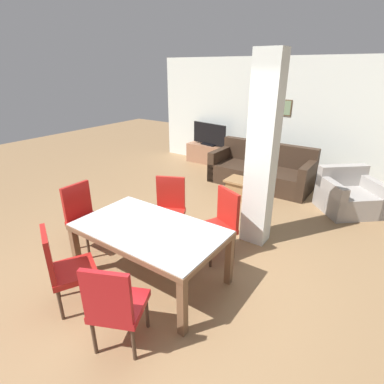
# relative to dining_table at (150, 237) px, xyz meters

# --- Properties ---
(ground_plane) EXTENTS (18.00, 18.00, 0.00)m
(ground_plane) POSITION_rel_dining_table_xyz_m (0.00, 0.00, -0.59)
(ground_plane) COLOR #8F6D49
(back_wall) EXTENTS (7.20, 0.09, 2.70)m
(back_wall) POSITION_rel_dining_table_xyz_m (-0.00, 4.84, 0.76)
(back_wall) COLOR silver
(back_wall) RESTS_ON ground_plane
(divider_pillar) EXTENTS (0.37, 0.30, 2.70)m
(divider_pillar) POSITION_rel_dining_table_xyz_m (0.68, 1.61, 0.76)
(divider_pillar) COLOR silver
(divider_pillar) RESTS_ON ground_plane
(dining_table) EXTENTS (1.77, 1.04, 0.72)m
(dining_table) POSITION_rel_dining_table_xyz_m (0.00, 0.00, 0.00)
(dining_table) COLOR brown
(dining_table) RESTS_ON ground_plane
(dining_chair_far_left) EXTENTS (0.61, 0.61, 0.96)m
(dining_chair_far_left) POSITION_rel_dining_table_xyz_m (-0.43, 0.90, -0.07)
(dining_chair_far_left) COLOR #AF1E17
(dining_chair_far_left) RESTS_ON ground_plane
(dining_chair_near_left) EXTENTS (0.62, 0.62, 0.96)m
(dining_chair_near_left) POSITION_rel_dining_table_xyz_m (-0.43, -0.87, -0.07)
(dining_chair_near_left) COLOR #AD1C19
(dining_chair_near_left) RESTS_ON ground_plane
(dining_chair_head_left) EXTENTS (0.46, 0.46, 0.96)m
(dining_chair_head_left) POSITION_rel_dining_table_xyz_m (-1.27, 0.00, -0.07)
(dining_chair_head_left) COLOR #AA1B18
(dining_chair_head_left) RESTS_ON ground_plane
(dining_chair_near_right) EXTENTS (0.61, 0.61, 0.96)m
(dining_chair_near_right) POSITION_rel_dining_table_xyz_m (0.43, -0.94, -0.07)
(dining_chair_near_right) COLOR #B1191E
(dining_chair_near_right) RESTS_ON ground_plane
(dining_chair_far_right) EXTENTS (0.61, 0.61, 0.96)m
(dining_chair_far_right) POSITION_rel_dining_table_xyz_m (0.43, 0.94, -0.07)
(dining_chair_far_right) COLOR #B01E17
(dining_chair_far_right) RESTS_ON ground_plane
(sofa) EXTENTS (2.19, 0.94, 0.91)m
(sofa) POSITION_rel_dining_table_xyz_m (-0.18, 3.84, -0.29)
(sofa) COLOR #36261B
(sofa) RESTS_ON ground_plane
(armchair) EXTENTS (1.25, 1.25, 0.78)m
(armchair) POSITION_rel_dining_table_xyz_m (1.66, 3.50, -0.31)
(armchair) COLOR #A29C96
(armchair) RESTS_ON ground_plane
(coffee_table) EXTENTS (0.56, 0.46, 0.40)m
(coffee_table) POSITION_rel_dining_table_xyz_m (-0.21, 2.87, -0.38)
(coffee_table) COLOR #976D43
(coffee_table) RESTS_ON ground_plane
(bottle) EXTENTS (0.07, 0.07, 0.25)m
(bottle) POSITION_rel_dining_table_xyz_m (-0.11, 2.94, -0.09)
(bottle) COLOR #4C2D14
(bottle) RESTS_ON coffee_table
(tv_stand) EXTENTS (1.23, 0.40, 0.51)m
(tv_stand) POSITION_rel_dining_table_xyz_m (-2.01, 4.56, -0.34)
(tv_stand) COLOR #9B694C
(tv_stand) RESTS_ON ground_plane
(tv_screen) EXTENTS (1.08, 0.27, 0.58)m
(tv_screen) POSITION_rel_dining_table_xyz_m (-2.01, 4.56, 0.20)
(tv_screen) COLOR black
(tv_screen) RESTS_ON tv_stand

